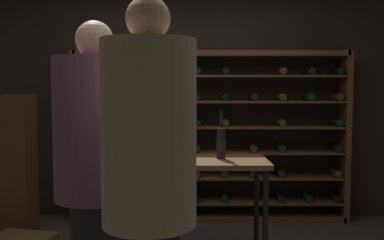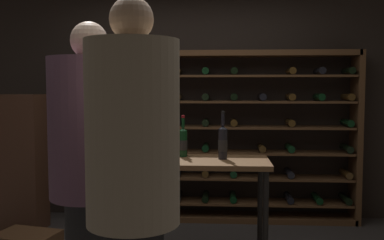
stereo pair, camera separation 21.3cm
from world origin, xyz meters
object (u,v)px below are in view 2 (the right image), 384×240
Objects in this scene: wine_rack at (220,137)px; display_cabinet at (22,163)px; wine_glass_stemmed_right at (136,151)px; person_bystander_red_print at (133,176)px; wine_bottle_black_capsule at (183,142)px; tasting_table at (200,174)px; wine_bottle_amber_reserve at (223,142)px; person_guest_khaki at (91,160)px.

wine_rack is 2.15× the size of display_cabinet.
display_cabinet is 1.80m from wine_glass_stemmed_right.
person_bystander_red_print reaches higher than wine_rack.
wine_rack is at bearing -152.08° from person_bystander_red_print.
display_cabinet is at bearing 157.38° from wine_bottle_black_capsule.
wine_bottle_black_capsule is 0.49m from wine_glass_stemmed_right.
display_cabinet is 1.91m from wine_bottle_black_capsule.
wine_bottle_amber_reserve reaches higher than tasting_table.
person_bystander_red_print is 1.53m from wine_bottle_amber_reserve.
wine_bottle_black_capsule is at bearing 136.62° from tasting_table.
person_guest_khaki reaches higher than wine_bottle_amber_reserve.
display_cabinet is at bearing 155.34° from tasting_table.
wine_glass_stemmed_right is at bearing -104.75° from person_guest_khaki.
wine_glass_stemmed_right is (1.40, -1.08, 0.29)m from display_cabinet.
wine_bottle_black_capsule is 2.62× the size of wine_glass_stemmed_right.
wine_glass_stemmed_right is at bearing -112.25° from wine_rack.
tasting_table is at bearing -127.77° from person_guest_khaki.
tasting_table is at bearing 23.98° from wine_glass_stemmed_right.
tasting_table is 0.58× the size of person_bystander_red_print.
person_bystander_red_print is at bearing -79.70° from wine_glass_stemmed_right.
person_guest_khaki is 4.83× the size of wine_bottle_amber_reserve.
wine_bottle_amber_reserve is (2.07, -0.83, 0.33)m from display_cabinet.
wine_rack reaches higher than wine_glass_stemmed_right.
person_guest_khaki is 14.11× the size of wine_glass_stemmed_right.
person_guest_khaki reaches higher than wine_glass_stemmed_right.
wine_rack is 22.69× the size of wine_glass_stemmed_right.
display_cabinet is 10.57× the size of wine_glass_stemmed_right.
wine_bottle_amber_reserve is at bearing -160.36° from person_bystander_red_print.
display_cabinet is (-1.63, 2.30, -0.35)m from person_bystander_red_print.
person_guest_khaki is (-0.64, -0.84, 0.24)m from tasting_table.
tasting_table is 0.59× the size of person_guest_khaki.
wine_bottle_black_capsule is (-0.31, -1.21, 0.09)m from wine_rack.
wine_bottle_amber_reserve is 0.71m from wine_glass_stemmed_right.
wine_bottle_amber_reserve is at bearing 20.61° from wine_glass_stemmed_right.
display_cabinet reaches higher than wine_bottle_amber_reserve.
wine_rack is at bearing -110.42° from person_guest_khaki.
wine_bottle_amber_reserve is (0.02, -1.32, 0.11)m from wine_rack.
wine_glass_stemmed_right reaches higher than tasting_table.
tasting_table is 8.29× the size of wine_glass_stemmed_right.
wine_rack is 2.81m from person_bystander_red_print.
wine_bottle_amber_reserve is at bearing -88.97° from wine_rack.
person_guest_khaki reaches higher than tasting_table.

